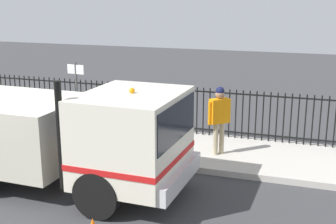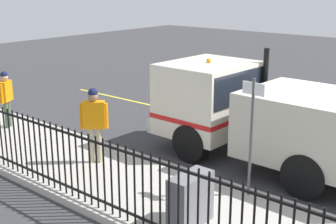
# 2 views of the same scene
# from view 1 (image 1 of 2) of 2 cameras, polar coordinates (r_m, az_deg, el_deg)

# --- Properties ---
(ground_plane) EXTENTS (53.66, 53.66, 0.00)m
(ground_plane) POSITION_cam_1_polar(r_m,az_deg,el_deg) (11.21, -19.15, -8.49)
(ground_plane) COLOR #38383A
(ground_plane) RESTS_ON ground
(sidewalk_slab) EXTENTS (2.81, 24.39, 0.16)m
(sidewalk_slab) POSITION_cam_1_polar(r_m,az_deg,el_deg) (13.80, -10.69, -3.21)
(sidewalk_slab) COLOR #B7B2A8
(sidewalk_slab) RESTS_ON ground
(work_truck) EXTENTS (2.53, 6.30, 2.67)m
(work_truck) POSITION_cam_1_polar(r_m,az_deg,el_deg) (10.23, -12.83, -2.44)
(work_truck) COLOR silver
(work_truck) RESTS_ON ground
(worker_standing) EXTENTS (0.52, 0.53, 1.81)m
(worker_standing) POSITION_cam_1_polar(r_m,az_deg,el_deg) (11.74, 6.49, -0.17)
(worker_standing) COLOR orange
(worker_standing) RESTS_ON sidewalk_slab
(iron_fence) EXTENTS (0.04, 20.77, 1.44)m
(iron_fence) POSITION_cam_1_polar(r_m,az_deg,el_deg) (14.62, -8.52, 1.17)
(iron_fence) COLOR black
(iron_fence) RESTS_ON sidewalk_slab
(utility_cabinet) EXTENTS (0.87, 0.40, 0.94)m
(utility_cabinet) POSITION_cam_1_polar(r_m,az_deg,el_deg) (13.81, -7.01, -0.67)
(utility_cabinet) COLOR slate
(utility_cabinet) RESTS_ON sidewalk_slab
(street_sign) EXTENTS (0.08, 0.50, 2.39)m
(street_sign) POSITION_cam_1_polar(r_m,az_deg,el_deg) (12.21, -11.39, 2.04)
(street_sign) COLOR #4C4C4C
(street_sign) RESTS_ON sidewalk_slab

